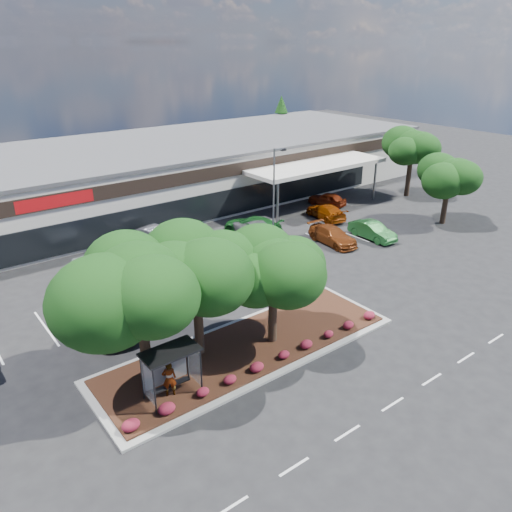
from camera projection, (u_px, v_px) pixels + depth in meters
ground at (323, 371)px, 26.76m from camera, size 160.00×160.00×0.00m
retail_store at (88, 183)px, 50.27m from camera, size 80.40×25.20×6.25m
landscape_island at (249, 348)px, 28.51m from camera, size 18.00×6.00×0.26m
lane_markings at (215, 299)px, 34.27m from camera, size 33.12×20.06×0.01m
shrub_row at (272, 360)px, 26.82m from camera, size 17.00×0.80×0.50m
bus_shelter at (169, 359)px, 23.80m from camera, size 2.75×1.55×2.59m
island_tree_west at (142, 315)px, 23.91m from camera, size 7.20×7.20×7.89m
island_tree_mid at (197, 294)px, 26.48m from camera, size 6.60×6.60×7.32m
island_tree_east at (273, 290)px, 27.79m from camera, size 5.80×5.80×6.50m
tree_east_near at (447, 191)px, 47.29m from camera, size 5.60×5.60×6.51m
tree_east_far at (410, 163)px, 55.70m from camera, size 6.40×6.40×7.62m
conifer_north_east at (281, 125)px, 76.06m from camera, size 3.96×3.96×9.00m
person_waiting at (169, 379)px, 24.19m from camera, size 0.82×0.69×1.90m
light_pole at (275, 204)px, 42.18m from camera, size 1.43×0.61×8.33m
car_1 at (109, 316)px, 30.40m from camera, size 3.93×6.48×1.68m
car_2 at (147, 272)px, 36.16m from camera, size 3.22×5.51×1.72m
car_3 at (195, 272)px, 36.28m from camera, size 3.29×5.34×1.70m
car_4 at (181, 269)px, 36.91m from camera, size 3.24×4.73×1.49m
car_5 at (211, 257)px, 39.11m from camera, size 2.15×4.35×1.42m
car_6 at (280, 251)px, 40.20m from camera, size 1.63×4.63×1.52m
car_7 at (333, 236)px, 43.39m from camera, size 2.38×5.15×1.46m
car_8 at (372, 231)px, 44.42m from camera, size 1.78×4.68×1.52m
car_10 at (96, 267)px, 37.09m from camera, size 3.43×6.20×1.64m
car_11 at (152, 251)px, 39.93m from camera, size 4.22×6.26×1.59m
car_12 at (156, 238)px, 42.60m from camera, size 3.10×4.99×1.58m
car_13 at (147, 235)px, 43.23m from camera, size 3.40×5.36×1.67m
car_14 at (252, 226)px, 45.53m from camera, size 4.25×6.01×1.61m
car_15 at (255, 230)px, 44.38m from camera, size 4.13×6.57×1.69m
car_16 at (326, 212)px, 49.51m from camera, size 2.81×5.24×1.44m
car_17 at (327, 199)px, 53.56m from camera, size 2.65×4.44×1.42m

